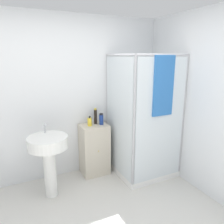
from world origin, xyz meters
TOP-DOWN VIEW (x-y plane):
  - wall_back at (0.00, 1.70)m, footprint 6.40×0.06m
  - shower_enclosure at (1.16, 1.14)m, footprint 0.90×0.93m
  - vanity_cabinet at (0.48, 1.49)m, footprint 0.43×0.37m
  - sink at (-0.29, 1.17)m, footprint 0.52×0.52m
  - soap_dispenser at (0.41, 1.48)m, footprint 0.07×0.07m
  - shampoo_bottle_tall_black at (0.53, 1.54)m, footprint 0.05×0.05m
  - shampoo_bottle_blue at (0.60, 1.47)m, footprint 0.07×0.07m
  - lotion_bottle_white at (0.45, 1.57)m, footprint 0.05×0.05m

SIDE VIEW (x-z plane):
  - vanity_cabinet at x=0.48m, z-range 0.00..0.83m
  - shower_enclosure at x=1.16m, z-range -0.43..1.49m
  - sink at x=-0.29m, z-range 0.15..1.15m
  - lotion_bottle_white at x=0.45m, z-range 0.82..0.97m
  - soap_dispenser at x=0.41m, z-range 0.82..0.97m
  - shampoo_bottle_blue at x=0.60m, z-range 0.83..1.01m
  - shampoo_bottle_tall_black at x=0.53m, z-range 0.83..1.08m
  - wall_back at x=0.00m, z-range 0.00..2.50m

